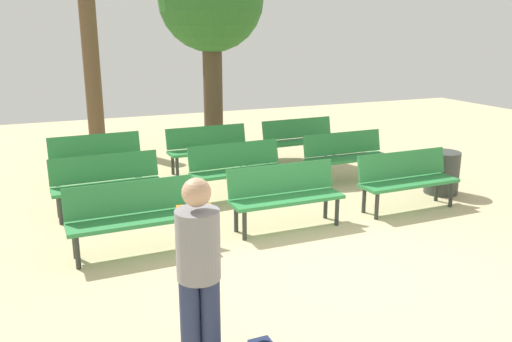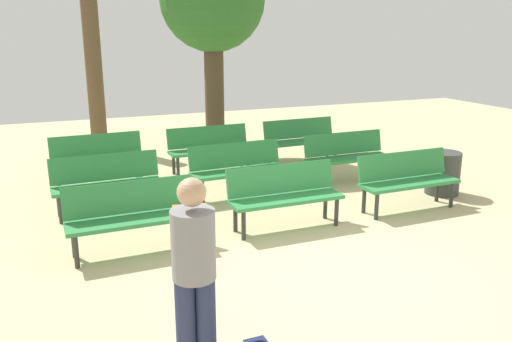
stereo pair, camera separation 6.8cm
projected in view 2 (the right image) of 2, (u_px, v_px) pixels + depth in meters
ground_plane at (343, 274)px, 5.97m from camera, size 24.00×24.00×0.00m
bench_r0_c0 at (132, 213)px, 6.47m from camera, size 1.61×0.51×0.87m
bench_r0_c1 at (285, 193)px, 7.27m from camera, size 1.60×0.49×0.87m
bench_r0_c2 at (407, 177)px, 8.01m from camera, size 1.61×0.50×0.87m
bench_r1_c0 at (107, 180)px, 7.86m from camera, size 1.61×0.52×0.87m
bench_r1_c1 at (238, 166)px, 8.65m from camera, size 1.62×0.56×0.87m
bench_r1_c2 at (347, 154)px, 9.52m from camera, size 1.61×0.50×0.87m
bench_r2_c0 at (98, 156)px, 9.36m from camera, size 1.62×0.54×0.87m
bench_r2_c1 at (210, 146)px, 10.13m from camera, size 1.61×0.51×0.87m
bench_r2_c2 at (301, 137)px, 10.93m from camera, size 1.62×0.54×0.87m
tree_0 at (213, 2)px, 10.94m from camera, size 2.22×2.22×4.42m
tree_1 at (94, 70)px, 12.06m from camera, size 0.38×0.38×3.56m
visitor_with_backpack at (194, 265)px, 4.05m from camera, size 0.41×0.57×1.65m
trash_bin at (443, 173)px, 8.80m from camera, size 0.56×0.56×0.72m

